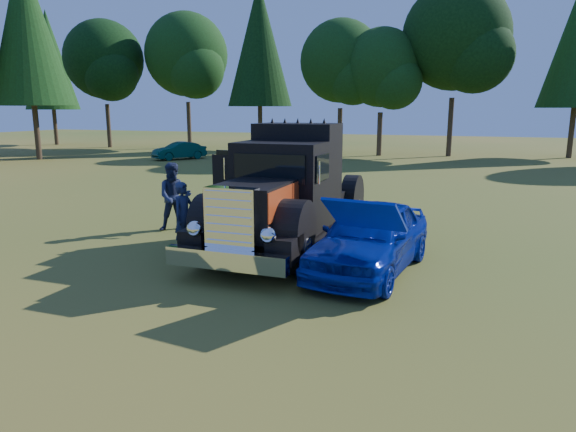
# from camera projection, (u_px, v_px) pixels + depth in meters

# --- Properties ---
(ground) EXTENTS (120.00, 120.00, 0.00)m
(ground) POSITION_uv_depth(u_px,v_px,m) (178.00, 270.00, 10.93)
(ground) COLOR #315519
(ground) RESTS_ON ground
(treeline) EXTENTS (72.10, 24.04, 13.84)m
(treeline) POSITION_uv_depth(u_px,v_px,m) (356.00, 46.00, 35.47)
(treeline) COLOR #2D2116
(treeline) RESTS_ON ground
(diamond_t_truck) EXTENTS (3.38, 7.16, 3.00)m
(diamond_t_truck) POSITION_uv_depth(u_px,v_px,m) (286.00, 195.00, 12.64)
(diamond_t_truck) COLOR black
(diamond_t_truck) RESTS_ON ground
(hotrod_coupe) EXTENTS (2.25, 4.48, 1.89)m
(hotrod_coupe) POSITION_uv_depth(u_px,v_px,m) (370.00, 237.00, 10.70)
(hotrod_coupe) COLOR #082EBA
(hotrod_coupe) RESTS_ON ground
(spectator_near) EXTENTS (0.51, 0.68, 1.68)m
(spectator_near) POSITION_uv_depth(u_px,v_px,m) (184.00, 217.00, 12.22)
(spectator_near) COLOR #1E2B48
(spectator_near) RESTS_ON ground
(spectator_far) EXTENTS (1.18, 1.12, 1.91)m
(spectator_far) POSITION_uv_depth(u_px,v_px,m) (175.00, 197.00, 14.31)
(spectator_far) COLOR #222C4F
(spectator_far) RESTS_ON ground
(distant_teal_car) EXTENTS (2.98, 3.66, 1.17)m
(distant_teal_car) POSITION_uv_depth(u_px,v_px,m) (179.00, 151.00, 34.73)
(distant_teal_car) COLOR #083535
(distant_teal_car) RESTS_ON ground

